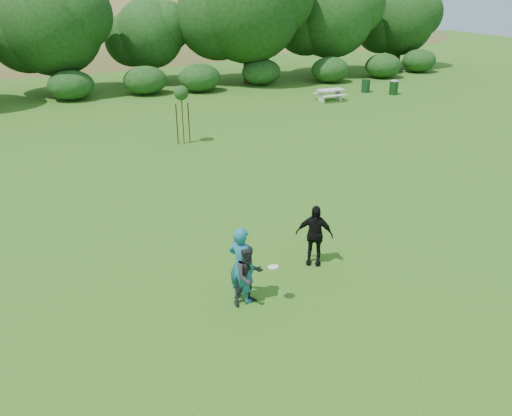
% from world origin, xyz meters
% --- Properties ---
extents(ground, '(120.00, 120.00, 0.00)m').
position_xyz_m(ground, '(0.00, 0.00, 0.00)').
color(ground, '#19470C').
rests_on(ground, ground).
extents(player_teal, '(0.78, 0.88, 2.01)m').
position_xyz_m(player_teal, '(-1.57, 0.22, 1.01)').
color(player_teal, '#1A5F78').
rests_on(player_teal, ground).
extents(player_grey, '(0.83, 0.68, 1.59)m').
position_xyz_m(player_grey, '(-1.46, 0.04, 0.80)').
color(player_grey, '#262628').
rests_on(player_grey, ground).
extents(player_black, '(1.10, 0.94, 1.78)m').
position_xyz_m(player_black, '(0.96, 1.12, 0.89)').
color(player_black, black).
rests_on(player_black, ground).
extents(trash_can_near, '(0.60, 0.60, 0.90)m').
position_xyz_m(trash_can_near, '(16.40, 21.04, 0.45)').
color(trash_can_near, '#143920').
rests_on(trash_can_near, ground).
extents(frisbee, '(0.27, 0.27, 0.08)m').
position_xyz_m(frisbee, '(-0.92, -0.20, 1.03)').
color(frisbee, white).
rests_on(frisbee, ground).
extents(sapling, '(0.70, 0.70, 2.85)m').
position_xyz_m(sapling, '(0.74, 13.83, 2.42)').
color(sapling, '#362015').
rests_on(sapling, ground).
extents(picnic_table, '(1.80, 1.48, 0.76)m').
position_xyz_m(picnic_table, '(12.54, 19.58, 0.52)').
color(picnic_table, beige).
rests_on(picnic_table, ground).
extents(trash_can_lidded, '(0.60, 0.60, 1.05)m').
position_xyz_m(trash_can_lidded, '(17.75, 19.56, 0.54)').
color(trash_can_lidded, '#143717').
rests_on(trash_can_lidded, ground).
extents(hillside, '(150.00, 72.00, 52.00)m').
position_xyz_m(hillside, '(-0.56, 68.45, -11.97)').
color(hillside, olive).
rests_on(hillside, ground).
extents(tree_row, '(53.92, 10.38, 9.62)m').
position_xyz_m(tree_row, '(3.23, 28.68, 4.87)').
color(tree_row, '#3A2616').
rests_on(tree_row, ground).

